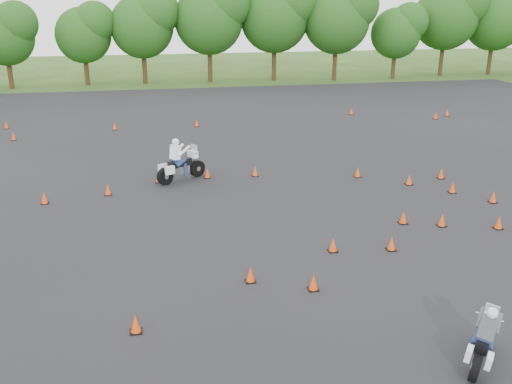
% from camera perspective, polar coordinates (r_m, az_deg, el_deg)
% --- Properties ---
extents(ground, '(140.00, 140.00, 0.00)m').
position_cam_1_polar(ground, '(17.36, 2.60, -7.98)').
color(ground, '#2D5119').
rests_on(ground, ground).
extents(asphalt_pad, '(62.00, 62.00, 0.00)m').
position_cam_1_polar(asphalt_pad, '(22.75, -0.98, -1.24)').
color(asphalt_pad, black).
rests_on(asphalt_pad, ground).
extents(treeline, '(86.66, 32.04, 10.32)m').
position_cam_1_polar(treeline, '(50.68, -3.94, 15.17)').
color(treeline, '#1D4814').
rests_on(treeline, ground).
extents(traffic_cones, '(36.07, 33.24, 0.45)m').
position_cam_1_polar(traffic_cones, '(21.84, 0.00, -1.48)').
color(traffic_cones, '#DA3F09').
rests_on(traffic_cones, asphalt_pad).
extents(rider_grey, '(1.73, 1.95, 1.54)m').
position_cam_1_polar(rider_grey, '(13.98, 21.51, -12.97)').
color(rider_grey, '#47494F').
rests_on(rider_grey, ground).
extents(rider_white, '(2.56, 2.02, 1.96)m').
position_cam_1_polar(rider_white, '(25.64, -7.51, 3.24)').
color(rider_white, white).
rests_on(rider_white, ground).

